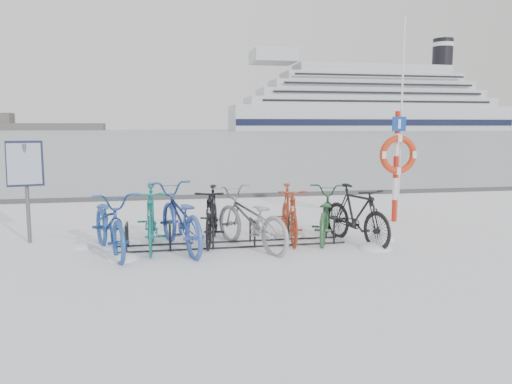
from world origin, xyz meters
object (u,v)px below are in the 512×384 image
(bike_rack, at_px, (232,235))
(cruise_ferry, at_px, (369,105))
(info_board, at_px, (25,170))
(lifebuoy_station, at_px, (398,155))

(bike_rack, xyz_separation_m, cruise_ferry, (90.18, 203.78, 11.03))
(bike_rack, bearing_deg, info_board, 166.34)
(info_board, height_order, cruise_ferry, cruise_ferry)
(bike_rack, relative_size, cruise_ferry, 0.03)
(bike_rack, height_order, lifebuoy_station, lifebuoy_station)
(bike_rack, height_order, cruise_ferry, cruise_ferry)
(bike_rack, bearing_deg, cruise_ferry, 66.13)
(info_board, relative_size, lifebuoy_station, 0.42)
(lifebuoy_station, bearing_deg, bike_rack, -158.54)
(lifebuoy_station, xyz_separation_m, cruise_ferry, (86.35, 202.27, 9.74))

